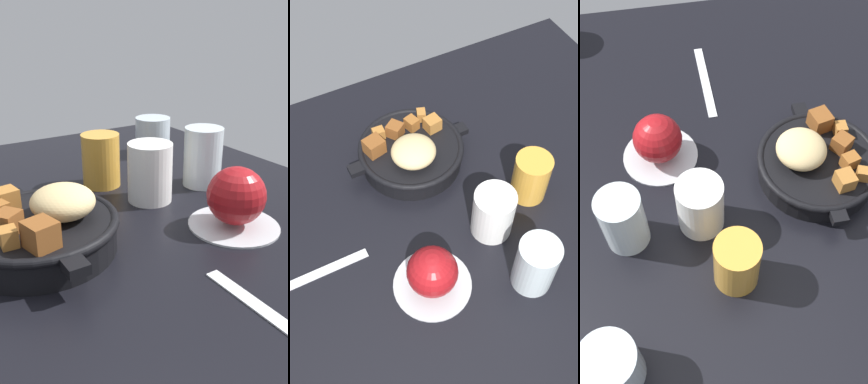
% 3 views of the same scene
% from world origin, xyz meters
% --- Properties ---
extents(ground_plane, '(1.01, 0.77, 0.02)m').
position_xyz_m(ground_plane, '(0.00, 0.00, -0.01)').
color(ground_plane, black).
extents(cast_iron_skillet, '(0.24, 0.20, 0.08)m').
position_xyz_m(cast_iron_skillet, '(0.00, -0.13, 0.03)').
color(cast_iron_skillet, black).
rests_on(cast_iron_skillet, ground_plane).
extents(saucer_plate, '(0.13, 0.13, 0.01)m').
position_xyz_m(saucer_plate, '(0.08, 0.12, 0.00)').
color(saucer_plate, '#B7BABF').
rests_on(saucer_plate, ground_plane).
extents(red_apple, '(0.08, 0.08, 0.08)m').
position_xyz_m(red_apple, '(0.08, 0.12, 0.05)').
color(red_apple, maroon).
rests_on(red_apple, saucer_plate).
extents(butter_knife, '(0.19, 0.02, 0.00)m').
position_xyz_m(butter_knife, '(0.25, 0.02, 0.00)').
color(butter_knife, silver).
rests_on(butter_knife, ground_plane).
extents(juice_glass_amber, '(0.07, 0.07, 0.09)m').
position_xyz_m(juice_glass_amber, '(-0.16, 0.03, 0.05)').
color(juice_glass_amber, gold).
rests_on(juice_glass_amber, ground_plane).
extents(white_creamer_pitcher, '(0.07, 0.07, 0.09)m').
position_xyz_m(white_creamer_pitcher, '(-0.06, 0.07, 0.05)').
color(white_creamer_pitcher, white).
rests_on(white_creamer_pitcher, ground_plane).
extents(water_glass_tall, '(0.07, 0.07, 0.10)m').
position_xyz_m(water_glass_tall, '(-0.06, 0.18, 0.05)').
color(water_glass_tall, silver).
rests_on(water_glass_tall, ground_plane).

